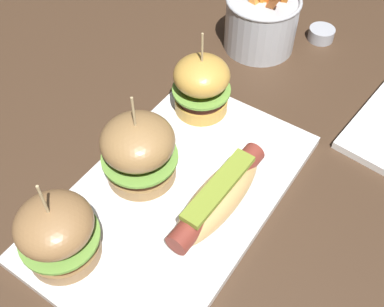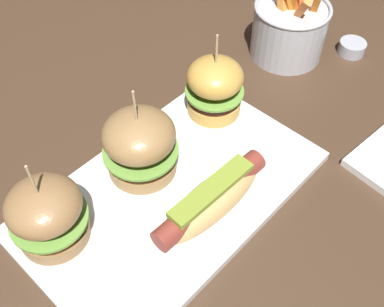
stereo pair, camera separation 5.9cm
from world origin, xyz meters
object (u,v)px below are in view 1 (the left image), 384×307
at_px(platter_main, 175,195).
at_px(sauce_ramekin, 321,34).
at_px(slider_left, 58,233).
at_px(slider_right, 201,85).
at_px(slider_center, 138,151).
at_px(fries_bucket, 261,21).
at_px(hot_dog, 218,196).

distance_m(platter_main, sauce_ramekin, 0.43).
height_order(slider_left, slider_right, slider_right).
bearing_deg(slider_left, slider_center, -0.72).
height_order(slider_left, sauce_ramekin, slider_left).
distance_m(slider_center, fries_bucket, 0.35).
xyz_separation_m(slider_left, fries_bucket, (0.50, 0.01, -0.01)).
bearing_deg(slider_center, platter_main, -89.15).
relative_size(slider_left, slider_center, 0.95).
relative_size(hot_dog, sauce_ramekin, 3.82).
bearing_deg(hot_dog, fries_bucket, 20.49).
relative_size(hot_dog, slider_left, 1.33).
bearing_deg(sauce_ramekin, slider_center, 170.90).
height_order(slider_left, slider_center, slider_center).
bearing_deg(slider_center, fries_bucket, 2.40).
bearing_deg(slider_left, slider_right, 0.37).
relative_size(slider_center, fries_bucket, 0.95).
height_order(platter_main, slider_left, slider_left).
xyz_separation_m(platter_main, slider_right, (0.15, 0.06, 0.05)).
height_order(hot_dog, fries_bucket, fries_bucket).
height_order(hot_dog, slider_left, slider_left).
xyz_separation_m(slider_right, sauce_ramekin, (0.28, -0.07, -0.05)).
bearing_deg(fries_bucket, hot_dog, -159.51).
bearing_deg(hot_dog, slider_left, 143.38).
distance_m(slider_right, fries_bucket, 0.20).
xyz_separation_m(platter_main, fries_bucket, (0.35, 0.07, 0.04)).
xyz_separation_m(slider_center, slider_right, (0.15, 0.00, -0.00)).
height_order(hot_dog, slider_center, slider_center).
relative_size(slider_left, slider_right, 0.98).
height_order(platter_main, slider_center, slider_center).
relative_size(platter_main, slider_center, 2.82).
bearing_deg(slider_right, platter_main, -158.67).
height_order(hot_dog, sauce_ramekin, hot_dog).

